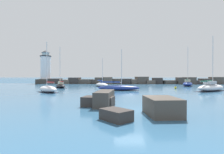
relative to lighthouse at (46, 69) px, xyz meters
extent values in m
plane|color=#336084|center=(29.63, -48.90, -5.33)|extent=(600.00, 600.00, 0.00)
cube|color=#235175|center=(29.63, 59.29, -5.33)|extent=(400.00, 116.00, 0.01)
cube|color=#423D38|center=(-0.60, -0.80, -4.52)|extent=(4.34, 3.68, 1.62)
cube|color=#383330|center=(3.96, -0.97, -4.38)|extent=(4.47, 3.71, 1.90)
cube|color=brown|center=(8.08, -0.05, -4.60)|extent=(4.74, 5.62, 1.46)
cube|color=#383330|center=(11.30, -0.59, -4.20)|extent=(3.75, 4.41, 2.27)
cube|color=#4C443D|center=(15.28, -0.91, -4.51)|extent=(5.60, 4.71, 1.65)
cube|color=#423D38|center=(18.18, -0.61, -4.59)|extent=(3.44, 3.84, 1.49)
cube|color=#4C443D|center=(20.85, 0.03, -4.18)|extent=(3.85, 5.52, 2.30)
cube|color=brown|center=(23.39, -1.06, -4.11)|extent=(3.93, 5.67, 2.44)
cube|color=#4C443D|center=(26.93, -0.08, -4.41)|extent=(6.02, 6.45, 1.85)
cube|color=#383330|center=(30.21, -0.94, -4.39)|extent=(4.33, 4.97, 1.88)
cube|color=brown|center=(32.91, -0.27, -4.51)|extent=(3.83, 4.81, 1.64)
cube|color=#4C443D|center=(35.71, 0.01, -4.04)|extent=(4.74, 5.20, 2.58)
cube|color=brown|center=(38.73, -0.50, -4.68)|extent=(3.26, 3.80, 1.30)
cube|color=#383330|center=(41.37, -0.12, -4.24)|extent=(4.37, 4.01, 2.19)
cube|color=#4C443D|center=(45.85, 0.02, -4.68)|extent=(5.72, 4.65, 1.30)
cube|color=#423D38|center=(49.59, -0.44, -4.16)|extent=(3.24, 5.44, 2.34)
cube|color=#4C443D|center=(52.27, -0.63, -4.12)|extent=(4.40, 4.69, 2.42)
cube|color=#383330|center=(55.04, -0.90, -4.67)|extent=(3.68, 4.01, 1.32)
cube|color=#423D38|center=(58.40, -0.03, -4.36)|extent=(4.71, 5.13, 1.95)
cube|color=#4C443D|center=(61.54, -0.41, -4.09)|extent=(3.89, 3.91, 2.48)
cylinder|color=gray|center=(0.00, 0.00, -4.43)|extent=(4.87, 4.87, 1.80)
cylinder|color=white|center=(0.00, 0.00, 0.64)|extent=(3.61, 3.61, 8.35)
cylinder|color=#232328|center=(0.00, 0.00, 4.95)|extent=(4.15, 4.15, 0.25)
cylinder|color=silver|center=(0.00, 0.00, 5.65)|extent=(2.53, 2.53, 1.15)
cone|color=#232328|center=(0.00, 0.00, 6.67)|extent=(3.07, 3.07, 0.90)
cube|color=#4C443D|center=(32.00, -50.54, -4.67)|extent=(2.60, 3.46, 1.33)
cube|color=#383330|center=(28.64, -52.22, -4.97)|extent=(2.37, 2.38, 0.73)
cube|color=#423D38|center=(27.29, -46.55, -4.61)|extent=(1.72, 4.48, 1.45)
cube|color=#383330|center=(26.71, -47.05, -4.86)|extent=(3.20, 2.22, 0.93)
ellipsoid|color=navy|center=(28.15, -29.02, -4.81)|extent=(8.42, 2.11, 1.04)
cube|color=black|center=(28.15, -29.02, -5.32)|extent=(8.00, 2.06, 0.03)
cylinder|color=silver|center=(28.78, -29.04, -0.71)|extent=(0.12, 0.12, 7.17)
cylinder|color=#BCBCC1|center=(26.48, -28.97, -3.74)|extent=(4.60, 0.23, 0.10)
cube|color=navy|center=(26.48, -28.97, -3.64)|extent=(3.92, 0.31, 0.20)
ellipsoid|color=white|center=(15.82, -33.75, -4.75)|extent=(5.31, 5.10, 1.16)
cube|color=black|center=(15.82, -33.75, -5.32)|extent=(5.09, 4.89, 0.03)
cylinder|color=silver|center=(15.53, -33.48, -0.28)|extent=(0.12, 0.12, 7.78)
cylinder|color=#BCBCC1|center=(16.61, -34.47, -3.62)|extent=(2.23, 2.05, 0.10)
cube|color=maroon|center=(16.61, -34.47, -3.52)|extent=(1.97, 1.82, 0.20)
ellipsoid|color=black|center=(13.95, -22.50, -4.88)|extent=(4.47, 5.34, 0.90)
cube|color=black|center=(13.95, -22.50, -5.32)|extent=(4.29, 5.11, 0.03)
cube|color=beige|center=(14.10, -22.71, -4.11)|extent=(1.71, 1.86, 0.64)
cylinder|color=silver|center=(13.73, -22.17, 0.09)|extent=(0.12, 0.12, 9.05)
cylinder|color=#BCBCC1|center=(14.55, -23.36, -3.88)|extent=(1.72, 2.43, 0.10)
cube|color=maroon|center=(14.55, -23.36, -3.78)|extent=(1.56, 2.13, 0.20)
ellipsoid|color=navy|center=(47.14, -13.49, -4.72)|extent=(4.51, 5.85, 1.22)
cube|color=black|center=(47.14, -13.49, -5.32)|extent=(4.35, 5.59, 0.03)
cube|color=beige|center=(47.03, -13.73, -3.80)|extent=(1.91, 2.02, 0.64)
cylinder|color=silver|center=(47.31, -13.13, 0.83)|extent=(0.12, 0.12, 9.90)
cylinder|color=#BCBCC1|center=(46.68, -14.45, -3.57)|extent=(1.35, 2.68, 0.10)
cube|color=#1E664C|center=(46.68, -14.45, -3.47)|extent=(1.25, 2.33, 0.20)
ellipsoid|color=silver|center=(23.29, -16.82, -4.84)|extent=(5.07, 6.47, 0.98)
cube|color=black|center=(23.29, -16.82, -5.32)|extent=(4.87, 6.18, 0.03)
cylinder|color=silver|center=(23.53, -17.23, -1.07)|extent=(0.12, 0.12, 6.55)
cylinder|color=#BCBCC1|center=(22.64, -15.75, -3.80)|extent=(1.88, 3.01, 0.10)
cube|color=navy|center=(22.64, -15.75, -3.70)|extent=(1.69, 2.62, 0.20)
ellipsoid|color=white|center=(45.80, -29.40, -4.68)|extent=(7.93, 6.84, 1.29)
cube|color=black|center=(45.80, -29.40, -5.32)|extent=(7.58, 6.55, 0.03)
cube|color=#B2B2B7|center=(45.47, -29.64, -3.72)|extent=(2.74, 2.53, 0.64)
cylinder|color=silver|center=(46.28, -29.03, 0.61)|extent=(0.12, 0.12, 9.30)
cylinder|color=#BCBCC1|center=(44.50, -30.38, -3.49)|extent=(3.62, 2.78, 0.10)
cube|color=#1E664C|center=(44.50, -30.38, -3.39)|extent=(3.14, 2.46, 0.20)
sphere|color=yellow|center=(40.77, -23.88, -5.08)|extent=(0.51, 0.51, 0.51)
cylinder|color=black|center=(40.77, -23.88, -4.73)|extent=(0.04, 0.04, 0.20)
camera|label=1|loc=(29.13, -63.72, -2.38)|focal=28.00mm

